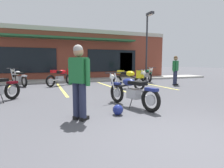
# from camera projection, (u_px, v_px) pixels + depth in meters

# --- Properties ---
(ground_plane) EXTENTS (80.00, 80.00, 0.00)m
(ground_plane) POSITION_uv_depth(u_px,v_px,m) (112.00, 101.00, 6.13)
(ground_plane) COLOR #47474C
(sidewalk_kerb) EXTENTS (22.00, 1.80, 0.14)m
(sidewalk_kerb) POSITION_uv_depth(u_px,v_px,m) (75.00, 80.00, 12.83)
(sidewalk_kerb) COLOR #A8A59E
(sidewalk_kerb) RESTS_ON ground_plane
(brick_storefront_building) EXTENTS (15.74, 6.75, 3.79)m
(brick_storefront_building) POSITION_uv_depth(u_px,v_px,m) (67.00, 56.00, 16.11)
(brick_storefront_building) COLOR brown
(brick_storefront_building) RESTS_ON ground_plane
(painted_stall_lines) EXTENTS (7.85, 4.80, 0.01)m
(painted_stall_lines) POSITION_uv_depth(u_px,v_px,m) (87.00, 88.00, 9.50)
(painted_stall_lines) COLOR #DBCC4C
(painted_stall_lines) RESTS_ON ground_plane
(motorcycle_foreground_classic) EXTENTS (0.91, 2.07, 0.98)m
(motorcycle_foreground_classic) POSITION_uv_depth(u_px,v_px,m) (131.00, 91.00, 5.34)
(motorcycle_foreground_classic) COLOR black
(motorcycle_foreground_classic) RESTS_ON ground_plane
(motorcycle_red_sportbike) EXTENTS (1.76, 1.52, 0.98)m
(motorcycle_red_sportbike) POSITION_uv_depth(u_px,v_px,m) (62.00, 76.00, 10.43)
(motorcycle_red_sportbike) COLOR black
(motorcycle_red_sportbike) RESTS_ON ground_plane
(motorcycle_black_cruiser) EXTENTS (1.09, 2.00, 0.98)m
(motorcycle_black_cruiser) POSITION_uv_depth(u_px,v_px,m) (129.00, 78.00, 8.93)
(motorcycle_black_cruiser) COLOR black
(motorcycle_black_cruiser) RESTS_ON ground_plane
(motorcycle_green_cafe_racer) EXTENTS (0.91, 2.06, 0.98)m
(motorcycle_green_cafe_racer) POSITION_uv_depth(u_px,v_px,m) (147.00, 74.00, 13.01)
(motorcycle_green_cafe_racer) COLOR black
(motorcycle_green_cafe_racer) RESTS_ON ground_plane
(motorcycle_orange_scrambler) EXTENTS (1.19, 1.96, 0.98)m
(motorcycle_orange_scrambler) POSITION_uv_depth(u_px,v_px,m) (19.00, 78.00, 10.16)
(motorcycle_orange_scrambler) COLOR black
(motorcycle_orange_scrambler) RESTS_ON ground_plane
(person_in_black_shirt) EXTENTS (0.44, 0.54, 1.68)m
(person_in_black_shirt) POSITION_uv_depth(u_px,v_px,m) (79.00, 78.00, 4.04)
(person_in_black_shirt) COLOR black
(person_in_black_shirt) RESTS_ON ground_plane
(person_in_shorts_foreground) EXTENTS (0.57, 0.41, 1.68)m
(person_in_shorts_foreground) POSITION_uv_depth(u_px,v_px,m) (175.00, 69.00, 10.46)
(person_in_shorts_foreground) COLOR black
(person_in_shorts_foreground) RESTS_ON ground_plane
(helmet_on_pavement) EXTENTS (0.26, 0.26, 0.26)m
(helmet_on_pavement) POSITION_uv_depth(u_px,v_px,m) (118.00, 110.00, 4.52)
(helmet_on_pavement) COLOR navy
(helmet_on_pavement) RESTS_ON ground_plane
(parking_lot_lamp_post) EXTENTS (0.24, 0.76, 4.78)m
(parking_lot_lamp_post) POSITION_uv_depth(u_px,v_px,m) (148.00, 37.00, 13.16)
(parking_lot_lamp_post) COLOR #2D2D33
(parking_lot_lamp_post) RESTS_ON ground_plane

